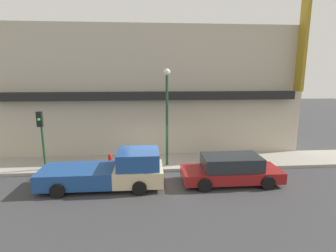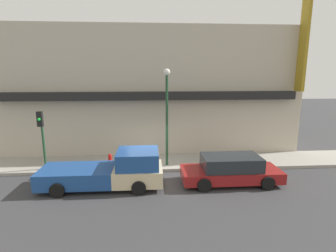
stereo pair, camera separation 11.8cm
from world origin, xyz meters
TOP-DOWN VIEW (x-y plane):
  - ground_plane at (0.00, 0.00)m, footprint 80.00×80.00m
  - sidewalk at (0.00, 1.39)m, footprint 36.00×2.79m
  - building at (0.02, 4.27)m, footprint 19.80×3.80m
  - pickup_truck at (-1.93, -1.63)m, footprint 5.74×2.23m
  - parked_car at (3.92, -1.63)m, footprint 4.84×2.05m
  - fire_hydrant at (-2.34, 0.92)m, footprint 0.20×0.20m
  - street_lamp at (0.92, 0.73)m, footprint 0.36×0.36m
  - traffic_light at (-5.79, 0.43)m, footprint 0.28×0.42m

SIDE VIEW (x-z plane):
  - ground_plane at x=0.00m, z-range 0.00..0.00m
  - sidewalk at x=0.00m, z-range 0.00..0.17m
  - fire_hydrant at x=-2.34m, z-range 0.17..0.84m
  - parked_car at x=3.92m, z-range -0.02..1.38m
  - pickup_truck at x=-1.93m, z-range -0.11..1.64m
  - traffic_light at x=-5.79m, z-range 0.79..4.02m
  - street_lamp at x=0.92m, z-range 0.86..6.29m
  - building at x=0.02m, z-range -0.92..9.22m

